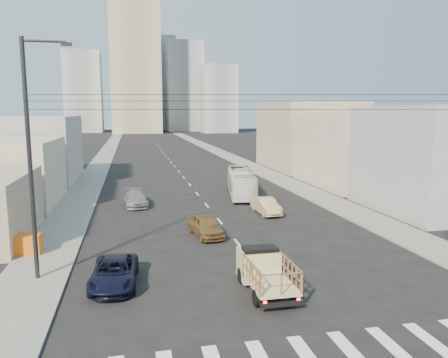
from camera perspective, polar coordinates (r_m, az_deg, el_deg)
name	(u,v)px	position (r m, az deg, el deg)	size (l,w,h in m)	color
ground	(278,292)	(21.59, 7.05, -14.44)	(420.00, 420.00, 0.00)	black
sidewalk_left	(105,156)	(89.28, -15.25, 2.98)	(3.50, 180.00, 0.12)	slate
sidewalk_right	(222,153)	(91.00, -0.30, 3.39)	(3.50, 180.00, 0.12)	slate
lane_dashes	(173,164)	(72.53, -6.68, 1.93)	(0.15, 104.00, 0.01)	silver
flatbed_pickup	(265,269)	(21.30, 5.37, -11.58)	(1.95, 4.41, 1.90)	tan
navy_pickup	(114,273)	(22.60, -14.14, -11.79)	(2.17, 4.70, 1.31)	black
city_bus	(241,182)	(44.63, 2.28, -0.45)	(2.31, 9.88, 2.75)	white
sedan_brown	(206,226)	(30.27, -2.37, -6.14)	(1.69, 4.20, 1.43)	brown
sedan_tan	(266,206)	(36.93, 5.51, -3.51)	(1.45, 4.15, 1.37)	tan
sedan_grey	(136,198)	(40.67, -11.47, -2.51)	(1.92, 4.73, 1.37)	gray
streetlamp_left	(32,154)	(23.32, -23.83, 2.98)	(2.36, 0.25, 12.00)	#2D2D33
overhead_wires	(271,102)	(21.29, 6.17, 10.01)	(23.01, 5.02, 0.72)	black
crate_stack	(25,244)	(28.83, -24.55, -7.75)	(1.80, 1.20, 1.14)	orange
bldg_right_near	(436,159)	(41.75, 25.94, 2.37)	(10.00, 12.00, 9.00)	#97989A
bldg_right_mid	(359,151)	(53.72, 17.17, 3.54)	(11.00, 14.00, 8.00)	#B7A994
bldg_right_far	(309,135)	(68.23, 11.03, 5.62)	(12.00, 16.00, 10.00)	gray
bldg_left_far	(25,149)	(59.33, -24.55, 3.59)	(12.00, 16.00, 8.00)	#97989A
high_rise_tower	(135,60)	(189.98, -11.52, 15.02)	(20.00, 20.00, 60.00)	tan
midrise_ne	(184,87)	(205.54, -5.20, 11.87)	(16.00, 16.00, 40.00)	gray
midrise_nw	(84,92)	(199.86, -17.86, 10.72)	(15.00, 15.00, 34.00)	gray
midrise_back	(156,84)	(219.52, -8.87, 12.12)	(18.00, 18.00, 44.00)	#97989A
midrise_east	(218,99)	(187.43, -0.73, 10.38)	(14.00, 14.00, 28.00)	gray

